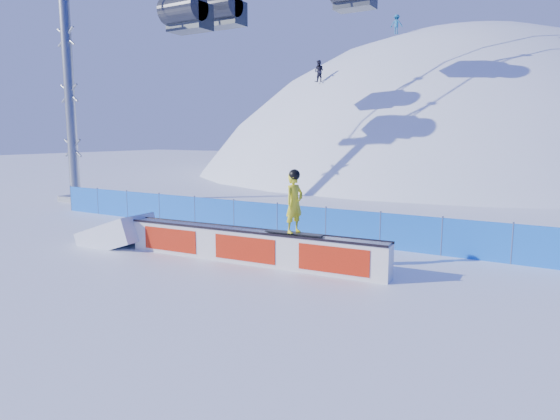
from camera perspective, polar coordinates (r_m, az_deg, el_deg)
The scene contains 7 objects.
ground at distance 15.77m, azimuth -12.06°, elevation -5.32°, with size 160.00×160.00×0.00m, color white.
snow_hill at distance 58.35m, azimuth 18.98°, elevation -13.73°, with size 64.00×64.00×64.00m.
safety_fence at distance 19.10m, azimuth -2.86°, elevation -0.86°, with size 22.05×0.05×1.30m.
rail_box at distance 14.70m, azimuth -3.54°, elevation -4.16°, with size 8.45×1.13×1.01m.
snow_ramp at distance 18.04m, azimuth -18.06°, elevation -3.79°, with size 2.32×1.54×0.87m, color white, non-canonical shape.
snowboarder at distance 13.76m, azimuth 1.65°, elevation 0.89°, with size 1.74×0.69×1.80m.
distant_skiers at distance 42.96m, azimuth 18.54°, elevation 18.08°, with size 18.92×10.14×6.50m.
Camera 1 is at (10.55, -11.11, 3.75)m, focal length 32.00 mm.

